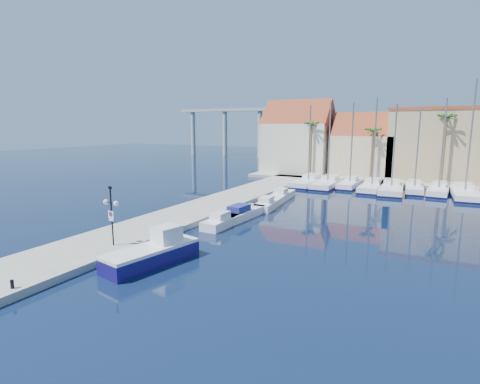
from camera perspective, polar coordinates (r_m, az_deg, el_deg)
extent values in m
plane|color=black|center=(25.95, -4.72, -10.64)|extent=(260.00, 260.00, 0.00)
cube|color=gray|center=(41.47, -5.25, -2.39)|extent=(6.00, 77.00, 0.50)
cube|color=gray|center=(69.09, 24.89, 1.70)|extent=(54.00, 16.00, 0.50)
cylinder|color=black|center=(28.74, -18.96, -3.49)|extent=(0.11, 0.11, 4.39)
cylinder|color=black|center=(28.75, -19.41, -1.50)|extent=(0.55, 0.10, 0.05)
cylinder|color=black|center=(28.33, -18.72, -1.62)|extent=(0.55, 0.10, 0.05)
sphere|color=white|center=(28.96, -19.75, -1.43)|extent=(0.40, 0.40, 0.40)
sphere|color=white|center=(28.12, -18.37, -1.69)|extent=(0.40, 0.40, 0.40)
cube|color=black|center=(28.35, -19.20, 0.62)|extent=(0.25, 0.15, 0.18)
cube|color=white|center=(28.68, -19.07, -3.30)|extent=(0.55, 0.08, 0.55)
cylinder|color=red|center=(28.65, -19.12, -3.20)|extent=(0.37, 0.05, 0.37)
cylinder|color=#1933A5|center=(28.64, -19.14, -3.21)|extent=(0.26, 0.03, 0.26)
cube|color=white|center=(28.77, -19.03, -4.05)|extent=(0.44, 0.07, 0.15)
cylinder|color=black|center=(24.12, -31.40, -11.90)|extent=(0.19, 0.19, 0.48)
cube|color=#150E56|center=(26.07, -13.32, -9.62)|extent=(3.51, 7.01, 1.01)
cube|color=white|center=(25.87, -13.38, -8.33)|extent=(3.51, 7.01, 0.22)
cube|color=white|center=(26.48, -11.12, -6.43)|extent=(1.78, 2.04, 1.23)
cube|color=white|center=(34.85, -2.58, -4.51)|extent=(1.78, 5.41, 0.80)
cube|color=white|center=(34.23, -3.05, -3.58)|extent=(1.23, 1.90, 0.60)
cube|color=white|center=(37.87, 0.36, -3.32)|extent=(2.50, 6.64, 0.80)
cube|color=navy|center=(37.17, -0.15, -2.47)|extent=(1.60, 2.37, 0.60)
cube|color=white|center=(42.26, 4.25, -1.94)|extent=(2.38, 5.83, 0.80)
cube|color=white|center=(41.59, 4.03, -1.15)|extent=(1.47, 2.10, 0.60)
cube|color=white|center=(47.89, 6.44, -0.55)|extent=(2.36, 6.05, 0.80)
cube|color=white|center=(47.20, 6.24, 0.16)|extent=(1.49, 2.17, 0.60)
cube|color=white|center=(59.68, 10.53, 1.54)|extent=(3.16, 11.14, 1.00)
cube|color=#0B0D3B|center=(59.72, 10.52, 1.23)|extent=(3.22, 11.20, 0.28)
cube|color=white|center=(60.61, 10.89, 2.42)|extent=(2.10, 3.37, 0.60)
cylinder|color=slate|center=(58.58, 10.55, 7.39)|extent=(0.20, 0.20, 11.23)
cube|color=white|center=(58.80, 13.34, 1.31)|extent=(2.98, 11.37, 1.00)
cube|color=#0B0D3B|center=(58.84, 13.32, 1.00)|extent=(3.04, 11.43, 0.28)
cube|color=white|center=(59.78, 13.64, 2.21)|extent=(2.08, 3.41, 0.60)
cylinder|color=slate|center=(57.65, 13.45, 7.48)|extent=(0.20, 0.20, 11.69)
cube|color=white|center=(58.80, 16.46, 1.17)|extent=(2.39, 8.81, 1.00)
cube|color=#0B0D3B|center=(58.85, 16.44, 0.86)|extent=(2.45, 8.87, 0.28)
cube|color=white|center=(59.54, 16.67, 2.04)|extent=(1.63, 2.65, 0.60)
cylinder|color=slate|center=(57.79, 16.67, 7.23)|extent=(0.20, 0.20, 11.47)
cube|color=white|center=(57.14, 19.52, 0.75)|extent=(2.73, 10.11, 1.00)
cube|color=#0B0D3B|center=(57.19, 19.50, 0.43)|extent=(2.80, 10.17, 0.28)
cube|color=white|center=(58.01, 19.72, 1.67)|extent=(1.87, 3.05, 0.60)
cylinder|color=slate|center=(56.02, 19.83, 7.27)|extent=(0.20, 0.20, 12.03)
cube|color=white|center=(56.67, 22.06, 0.52)|extent=(3.76, 11.68, 1.00)
cube|color=#0B0D3B|center=(56.72, 22.04, 0.20)|extent=(3.82, 11.74, 0.28)
cube|color=white|center=(57.69, 22.16, 1.47)|extent=(2.32, 3.58, 0.60)
cylinder|color=slate|center=(55.49, 22.45, 6.60)|extent=(0.20, 0.20, 11.09)
cube|color=white|center=(57.76, 25.01, 0.48)|extent=(2.74, 8.56, 1.00)
cube|color=#0B0D3B|center=(57.81, 24.99, 0.17)|extent=(2.80, 8.63, 0.28)
cube|color=white|center=(58.48, 25.06, 1.38)|extent=(1.70, 2.63, 0.60)
cylinder|color=slate|center=(56.76, 25.45, 6.21)|extent=(0.20, 0.20, 10.62)
cube|color=white|center=(57.63, 28.03, 0.22)|extent=(2.95, 9.32, 1.00)
cube|color=#0B0D3B|center=(57.68, 28.00, -0.09)|extent=(3.01, 9.38, 0.28)
cube|color=white|center=(58.42, 28.15, 1.12)|extent=(1.84, 2.85, 0.60)
cylinder|color=slate|center=(56.56, 28.53, 6.50)|extent=(0.20, 0.20, 11.69)
cube|color=white|center=(57.20, 30.98, -0.10)|extent=(3.60, 11.79, 1.00)
cube|color=#0B0D3B|center=(57.25, 30.96, -0.42)|extent=(3.66, 11.85, 0.28)
cube|color=white|center=(58.23, 30.94, 0.85)|extent=(2.29, 3.60, 0.60)
cylinder|color=slate|center=(55.97, 31.73, 7.32)|extent=(0.20, 0.20, 13.87)
cube|color=beige|center=(71.41, 8.84, 6.59)|extent=(12.00, 9.00, 9.00)
cube|color=brown|center=(71.29, 8.94, 10.20)|extent=(12.30, 9.00, 9.00)
cube|color=tan|center=(68.55, 18.38, 5.22)|extent=(10.00, 8.00, 7.00)
cube|color=brown|center=(68.37, 18.54, 8.14)|extent=(10.30, 8.00, 8.00)
cube|color=tan|center=(68.52, 27.76, 6.26)|extent=(14.00, 10.00, 11.00)
cube|color=brown|center=(68.49, 28.16, 11.05)|extent=(14.20, 10.20, 0.50)
cylinder|color=brown|center=(65.43, 10.73, 6.23)|extent=(0.36, 0.36, 9.00)
sphere|color=#1E4F16|center=(65.30, 10.86, 10.04)|extent=(2.60, 2.60, 2.60)
cylinder|color=brown|center=(63.28, 19.44, 5.26)|extent=(0.36, 0.36, 8.00)
sphere|color=#1E4F16|center=(63.11, 19.64, 8.74)|extent=(2.60, 2.60, 2.60)
cylinder|color=brown|center=(62.56, 28.61, 5.48)|extent=(0.36, 0.36, 10.00)
sphere|color=#1E4F16|center=(62.46, 28.99, 9.91)|extent=(2.60, 2.60, 2.60)
cube|color=#9E9E99|center=(114.59, 1.22, 12.46)|extent=(48.00, 2.20, 0.90)
cylinder|color=#9E9E99|center=(124.72, -7.15, 8.98)|extent=(1.40, 1.40, 14.00)
cylinder|color=#9E9E99|center=(118.29, -2.31, 8.99)|extent=(1.40, 1.40, 14.00)
cylinder|color=#9E9E99|center=(112.78, 3.05, 8.93)|extent=(1.40, 1.40, 14.00)
cylinder|color=#9E9E99|center=(108.31, 8.89, 8.78)|extent=(1.40, 1.40, 14.00)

